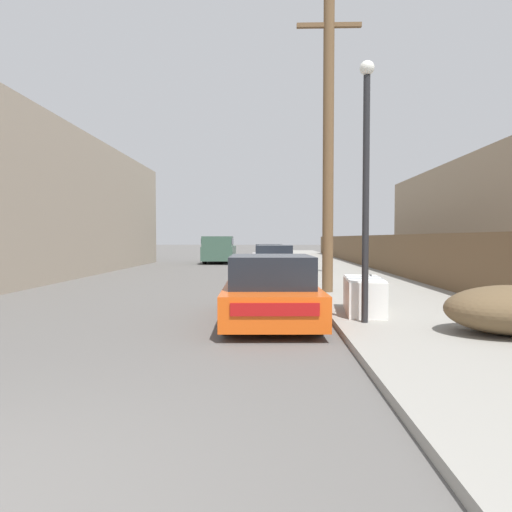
% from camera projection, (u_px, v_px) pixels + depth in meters
% --- Properties ---
extents(sidewalk_curb, '(4.20, 63.00, 0.12)m').
position_uv_depth(sidewalk_curb, '(328.00, 266.00, 25.78)').
color(sidewalk_curb, gray).
rests_on(sidewalk_curb, ground).
extents(discarded_fridge, '(0.88, 1.75, 0.75)m').
position_uv_depth(discarded_fridge, '(364.00, 295.00, 9.32)').
color(discarded_fridge, white).
rests_on(discarded_fridge, sidewalk_curb).
extents(parked_sports_car_red, '(1.92, 4.17, 1.32)m').
position_uv_depth(parked_sports_car_red, '(270.00, 291.00, 8.99)').
color(parked_sports_car_red, '#E05114').
rests_on(parked_sports_car_red, ground).
extents(car_parked_mid, '(2.03, 4.71, 1.33)m').
position_uv_depth(car_parked_mid, '(275.00, 261.00, 20.63)').
color(car_parked_mid, silver).
rests_on(car_parked_mid, ground).
extents(car_parked_far, '(2.09, 4.74, 1.26)m').
position_uv_depth(car_parked_far, '(270.00, 254.00, 29.56)').
color(car_parked_far, silver).
rests_on(car_parked_far, ground).
extents(pickup_truck, '(2.17, 5.74, 1.76)m').
position_uv_depth(pickup_truck, '(219.00, 250.00, 30.21)').
color(pickup_truck, '#385647').
rests_on(pickup_truck, ground).
extents(utility_pole, '(1.80, 0.31, 8.29)m').
position_uv_depth(utility_pole, '(328.00, 141.00, 12.82)').
color(utility_pole, brown).
rests_on(utility_pole, sidewalk_curb).
extents(street_lamp, '(0.26, 0.26, 4.68)m').
position_uv_depth(street_lamp, '(366.00, 172.00, 8.16)').
color(street_lamp, '#232326').
rests_on(street_lamp, sidewalk_curb).
extents(wooden_fence, '(0.08, 43.57, 1.68)m').
position_uv_depth(wooden_fence, '(367.00, 251.00, 24.58)').
color(wooden_fence, brown).
rests_on(wooden_fence, sidewalk_curb).
extents(building_right_house, '(6.00, 14.16, 4.96)m').
position_uv_depth(building_right_house, '(501.00, 220.00, 21.22)').
color(building_right_house, gray).
rests_on(building_right_house, ground).
extents(pedestrian, '(0.34, 0.34, 1.68)m').
position_uv_depth(pedestrian, '(327.00, 253.00, 21.03)').
color(pedestrian, '#282D42').
rests_on(pedestrian, sidewalk_curb).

